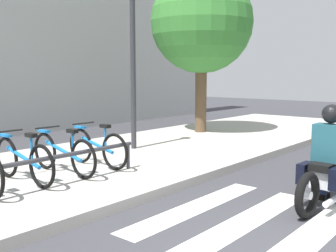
{
  "coord_description": "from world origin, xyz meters",
  "views": [
    {
      "loc": [
        -3.53,
        -1.57,
        1.83
      ],
      "look_at": [
        1.81,
        2.93,
        0.93
      ],
      "focal_mm": 43.05,
      "sensor_mm": 36.0,
      "label": 1
    }
  ],
  "objects_px": {
    "bicycle_3": "(97,147)",
    "tree_near_rack": "(202,23)",
    "motorcycle": "(332,173)",
    "street_lamp": "(133,50)",
    "bicycle_2": "(63,153)",
    "bike_rack": "(64,158)",
    "bicycle_1": "(23,160)",
    "rider": "(331,148)"
  },
  "relations": [
    {
      "from": "bicycle_3",
      "to": "tree_near_rack",
      "type": "relative_size",
      "value": 0.34
    },
    {
      "from": "motorcycle",
      "to": "tree_near_rack",
      "type": "relative_size",
      "value": 0.46
    },
    {
      "from": "bicycle_3",
      "to": "tree_near_rack",
      "type": "bearing_deg",
      "value": 13.58
    },
    {
      "from": "street_lamp",
      "to": "tree_near_rack",
      "type": "xyz_separation_m",
      "value": [
        3.18,
        0.4,
        0.92
      ]
    },
    {
      "from": "bicycle_2",
      "to": "bike_rack",
      "type": "distance_m",
      "value": 0.67
    },
    {
      "from": "bicycle_3",
      "to": "street_lamp",
      "type": "distance_m",
      "value": 2.67
    },
    {
      "from": "motorcycle",
      "to": "bicycle_1",
      "type": "xyz_separation_m",
      "value": [
        -2.51,
        3.85,
        0.06
      ]
    },
    {
      "from": "bicycle_1",
      "to": "bicycle_3",
      "type": "relative_size",
      "value": 1.05
    },
    {
      "from": "rider",
      "to": "street_lamp",
      "type": "distance_m",
      "value": 4.94
    },
    {
      "from": "bicycle_1",
      "to": "bicycle_3",
      "type": "bearing_deg",
      "value": -0.0
    },
    {
      "from": "bicycle_2",
      "to": "bicycle_3",
      "type": "bearing_deg",
      "value": -0.04
    },
    {
      "from": "tree_near_rack",
      "to": "rider",
      "type": "bearing_deg",
      "value": -128.14
    },
    {
      "from": "motorcycle",
      "to": "bicycle_3",
      "type": "distance_m",
      "value": 3.99
    },
    {
      "from": "street_lamp",
      "to": "bicycle_2",
      "type": "bearing_deg",
      "value": -162.34
    },
    {
      "from": "motorcycle",
      "to": "tree_near_rack",
      "type": "distance_m",
      "value": 6.96
    },
    {
      "from": "bicycle_2",
      "to": "tree_near_rack",
      "type": "height_order",
      "value": "tree_near_rack"
    },
    {
      "from": "bicycle_1",
      "to": "tree_near_rack",
      "type": "xyz_separation_m",
      "value": [
        6.38,
        1.19,
        2.78
      ]
    },
    {
      "from": "bike_rack",
      "to": "bicycle_3",
      "type": "bearing_deg",
      "value": 26.73
    },
    {
      "from": "rider",
      "to": "bicycle_1",
      "type": "relative_size",
      "value": 0.84
    },
    {
      "from": "bike_rack",
      "to": "tree_near_rack",
      "type": "xyz_separation_m",
      "value": [
        6.01,
        1.74,
        2.73
      ]
    },
    {
      "from": "bicycle_2",
      "to": "street_lamp",
      "type": "relative_size",
      "value": 0.45
    },
    {
      "from": "rider",
      "to": "bicycle_3",
      "type": "height_order",
      "value": "rider"
    },
    {
      "from": "bicycle_1",
      "to": "street_lamp",
      "type": "bearing_deg",
      "value": 13.8
    },
    {
      "from": "motorcycle",
      "to": "rider",
      "type": "relative_size",
      "value": 1.54
    },
    {
      "from": "motorcycle",
      "to": "tree_near_rack",
      "type": "height_order",
      "value": "tree_near_rack"
    },
    {
      "from": "rider",
      "to": "bicycle_1",
      "type": "xyz_separation_m",
      "value": [
        -2.43,
        3.84,
        -0.3
      ]
    },
    {
      "from": "motorcycle",
      "to": "tree_near_rack",
      "type": "bearing_deg",
      "value": 52.46
    },
    {
      "from": "rider",
      "to": "motorcycle",
      "type": "bearing_deg",
      "value": -5.58
    },
    {
      "from": "bicycle_1",
      "to": "motorcycle",
      "type": "bearing_deg",
      "value": -56.88
    },
    {
      "from": "rider",
      "to": "bicycle_3",
      "type": "xyz_separation_m",
      "value": [
        -0.97,
        3.84,
        -0.3
      ]
    },
    {
      "from": "motorcycle",
      "to": "bicycle_3",
      "type": "height_order",
      "value": "motorcycle"
    },
    {
      "from": "rider",
      "to": "bicycle_1",
      "type": "distance_m",
      "value": 4.56
    },
    {
      "from": "rider",
      "to": "bicycle_2",
      "type": "height_order",
      "value": "rider"
    },
    {
      "from": "bicycle_1",
      "to": "street_lamp",
      "type": "relative_size",
      "value": 0.44
    },
    {
      "from": "motorcycle",
      "to": "bicycle_1",
      "type": "height_order",
      "value": "motorcycle"
    },
    {
      "from": "bicycle_1",
      "to": "bicycle_2",
      "type": "distance_m",
      "value": 0.73
    },
    {
      "from": "tree_near_rack",
      "to": "bicycle_1",
      "type": "bearing_deg",
      "value": -169.46
    },
    {
      "from": "rider",
      "to": "tree_near_rack",
      "type": "bearing_deg",
      "value": 51.86
    },
    {
      "from": "tree_near_rack",
      "to": "street_lamp",
      "type": "bearing_deg",
      "value": -172.82
    },
    {
      "from": "bicycle_3",
      "to": "bike_rack",
      "type": "distance_m",
      "value": 1.23
    },
    {
      "from": "bicycle_1",
      "to": "street_lamp",
      "type": "distance_m",
      "value": 3.79
    },
    {
      "from": "bike_rack",
      "to": "tree_near_rack",
      "type": "relative_size",
      "value": 0.59
    }
  ]
}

